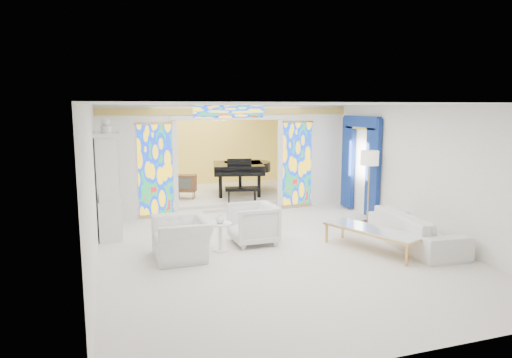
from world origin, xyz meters
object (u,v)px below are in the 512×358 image
object	(u,v)px
coffee_table	(372,231)
grand_piano	(242,168)
armchair_right	(253,224)
china_cabinet	(109,185)
sofa	(416,230)
tv_console	(186,183)
armchair_left	(182,238)

from	to	relation	value
coffee_table	grand_piano	distance (m)	6.25
armchair_right	grand_piano	size ratio (longest dim) A/B	0.31
china_cabinet	sofa	distance (m)	6.89
sofa	coffee_table	xyz separation A→B (m)	(-1.07, 0.01, 0.07)
grand_piano	tv_console	size ratio (longest dim) A/B	4.22
china_cabinet	tv_console	world-z (taller)	china_cabinet
china_cabinet	grand_piano	distance (m)	5.24
china_cabinet	armchair_right	distance (m)	3.46
armchair_left	armchair_right	bearing A→B (deg)	105.52
coffee_table	china_cabinet	bearing A→B (deg)	149.83
china_cabinet	coffee_table	bearing A→B (deg)	-30.17
china_cabinet	grand_piano	world-z (taller)	china_cabinet
sofa	grand_piano	bearing A→B (deg)	23.17
coffee_table	grand_piano	xyz separation A→B (m)	(-0.95, 6.15, 0.55)
armchair_left	tv_console	xyz separation A→B (m)	(0.91, 4.94, 0.26)
armchair_left	grand_piano	world-z (taller)	grand_piano
china_cabinet	armchair_right	size ratio (longest dim) A/B	2.84
china_cabinet	armchair_left	distance (m)	2.65
sofa	tv_console	xyz separation A→B (m)	(-3.94, 5.75, 0.29)
armchair_right	sofa	distance (m)	3.48
china_cabinet	grand_piano	size ratio (longest dim) A/B	0.88
china_cabinet	sofa	bearing A→B (deg)	-25.74
coffee_table	tv_console	distance (m)	6.42
coffee_table	tv_console	world-z (taller)	tv_console
grand_piano	sofa	bearing A→B (deg)	-59.54
sofa	coffee_table	distance (m)	1.07
china_cabinet	armchair_left	world-z (taller)	china_cabinet
sofa	tv_console	world-z (taller)	tv_console
china_cabinet	coffee_table	size ratio (longest dim) A/B	1.23
grand_piano	tv_console	bearing A→B (deg)	-155.57
china_cabinet	sofa	world-z (taller)	china_cabinet
china_cabinet	armchair_left	bearing A→B (deg)	-58.76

